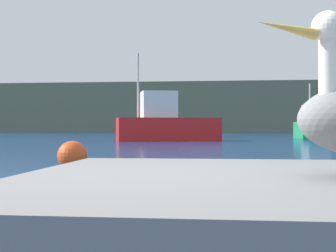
{
  "coord_description": "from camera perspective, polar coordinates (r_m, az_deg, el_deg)",
  "views": [
    {
      "loc": [
        0.51,
        -2.76,
        0.81
      ],
      "look_at": [
        -2.2,
        22.74,
        0.93
      ],
      "focal_mm": 49.15,
      "sensor_mm": 36.0,
      "label": 1
    }
  ],
  "objects": [
    {
      "name": "hillside_backdrop",
      "position": [
        84.1,
        5.72,
        2.18
      ],
      "size": [
        140.0,
        12.86,
        8.77
      ],
      "primitive_type": "cube",
      "color": "#5B664C",
      "rests_on": "ground"
    },
    {
      "name": "fishing_boat_green",
      "position": [
        37.57,
        18.86,
        -0.05
      ],
      "size": [
        5.12,
        2.92,
        4.24
      ],
      "rotation": [
        0.0,
        0.0,
        3.43
      ],
      "color": "#1E8C4C",
      "rests_on": "ground"
    },
    {
      "name": "fishing_boat_red",
      "position": [
        28.85,
        -0.24,
        0.28
      ],
      "size": [
        6.73,
        3.9,
        5.46
      ],
      "rotation": [
        0.0,
        0.0,
        3.44
      ],
      "color": "red",
      "rests_on": "ground"
    },
    {
      "name": "mooring_buoy",
      "position": [
        8.97,
        -11.78,
        -3.63
      ],
      "size": [
        0.57,
        0.57,
        0.57
      ],
      "primitive_type": "sphere",
      "color": "#E54C19",
      "rests_on": "ground"
    }
  ]
}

